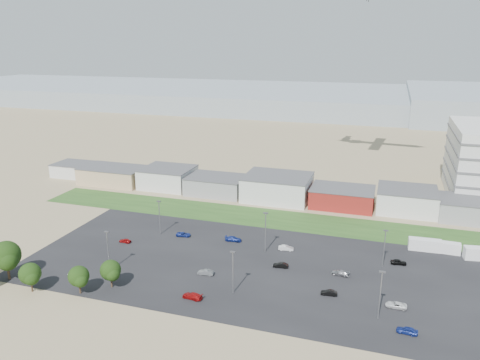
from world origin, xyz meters
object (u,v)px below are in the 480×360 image
at_px(parked_car_4, 206,272).
at_px(parked_car_10, 77,276).
at_px(parked_car_2, 407,330).
at_px(parked_car_6, 233,239).
at_px(parked_car_11, 286,248).
at_px(box_trailer_a, 425,245).
at_px(parked_car_0, 396,305).
at_px(parked_car_1, 329,293).
at_px(parked_car_8, 399,262).
at_px(parked_car_3, 192,296).
at_px(parked_car_5, 125,241).
at_px(parked_car_7, 281,265).
at_px(parked_car_9, 183,234).
at_px(parked_car_12, 340,273).

height_order(parked_car_4, parked_car_10, parked_car_4).
distance_m(parked_car_2, parked_car_6, 53.13).
height_order(parked_car_2, parked_car_10, parked_car_2).
xyz_separation_m(parked_car_2, parked_car_11, (-29.18, 28.45, -0.01)).
height_order(box_trailer_a, parked_car_11, box_trailer_a).
xyz_separation_m(parked_car_4, parked_car_10, (-27.36, -10.75, -0.05)).
bearing_deg(parked_car_0, parked_car_2, 12.93).
height_order(box_trailer_a, parked_car_1, box_trailer_a).
distance_m(box_trailer_a, parked_car_10, 86.48).
relative_size(parked_car_4, parked_car_6, 0.85).
height_order(parked_car_0, parked_car_6, parked_car_6).
bearing_deg(parked_car_4, parked_car_8, 109.46).
bearing_deg(parked_car_1, parked_car_2, 54.03).
height_order(parked_car_3, parked_car_5, parked_car_3).
bearing_deg(parked_car_5, parked_car_2, 76.69).
bearing_deg(parked_car_7, parked_car_11, 178.73).
xyz_separation_m(box_trailer_a, parked_car_8, (-6.40, -10.62, -0.87)).
relative_size(parked_car_4, parked_car_5, 1.16).
distance_m(parked_car_0, parked_car_9, 59.76).
relative_size(parked_car_0, parked_car_9, 1.04).
height_order(parked_car_5, parked_car_7, parked_car_7).
height_order(parked_car_5, parked_car_11, parked_car_11).
height_order(parked_car_8, parked_car_11, parked_car_8).
distance_m(box_trailer_a, parked_car_11, 35.91).
distance_m(parked_car_0, parked_car_7, 28.19).
distance_m(parked_car_1, parked_car_9, 46.83).
height_order(box_trailer_a, parked_car_9, box_trailer_a).
xyz_separation_m(parked_car_0, parked_car_10, (-69.43, -9.60, -0.01)).
height_order(parked_car_0, parked_car_5, parked_car_0).
xyz_separation_m(parked_car_2, parked_car_7, (-28.31, 18.59, -0.05)).
relative_size(parked_car_6, parked_car_8, 1.18).
relative_size(parked_car_3, parked_car_9, 1.09).
bearing_deg(parked_car_4, box_trailer_a, 116.52).
height_order(parked_car_0, parked_car_2, parked_car_2).
height_order(parked_car_2, parked_car_5, parked_car_2).
xyz_separation_m(box_trailer_a, parked_car_12, (-19.21, -20.54, -0.90)).
xyz_separation_m(parked_car_1, parked_car_6, (-28.44, 20.44, 0.07)).
bearing_deg(parked_car_8, parked_car_2, 176.10).
height_order(parked_car_1, parked_car_8, parked_car_8).
xyz_separation_m(parked_car_5, parked_car_12, (57.22, -0.82, 0.06)).
bearing_deg(parked_car_7, parked_car_2, 50.42).
xyz_separation_m(parked_car_5, parked_car_11, (42.29, 8.60, 0.08)).
bearing_deg(parked_car_4, parked_car_11, 136.74).
relative_size(parked_car_3, parked_car_6, 0.99).
relative_size(parked_car_5, parked_car_7, 0.90).
xyz_separation_m(parked_car_8, parked_car_12, (-12.81, -9.92, -0.03)).
height_order(parked_car_2, parked_car_8, parked_car_2).
bearing_deg(parked_car_3, parked_car_5, -119.38).
bearing_deg(parked_car_8, parked_car_0, 171.79).
bearing_deg(parked_car_6, parked_car_10, 132.73).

